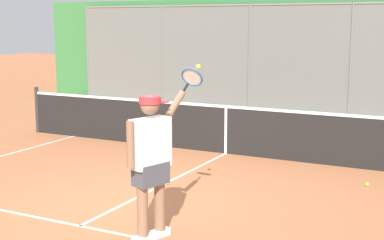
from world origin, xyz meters
TOP-DOWN VIEW (x-y plane):
  - ground_plane at (0.00, 0.00)m, footprint 60.00×60.00m
  - court_line_markings at (0.00, 1.29)m, footprint 7.59×8.34m
  - fence_backdrop at (0.00, -8.88)m, footprint 16.80×1.37m
  - tennis_net at (0.00, -3.60)m, footprint 9.76×0.09m
  - tennis_player at (-1.05, 0.93)m, footprint 0.40×1.43m
  - tennis_ball_by_sideline at (-0.07, -1.16)m, footprint 0.07×0.07m
  - tennis_ball_near_baseline at (-2.91, -2.52)m, footprint 0.07×0.07m

SIDE VIEW (x-z plane):
  - ground_plane at x=0.00m, z-range 0.00..0.00m
  - court_line_markings at x=0.00m, z-range 0.00..0.01m
  - tennis_ball_by_sideline at x=-0.07m, z-range 0.00..0.07m
  - tennis_ball_near_baseline at x=-2.91m, z-range 0.00..0.07m
  - tennis_net at x=0.00m, z-range -0.04..1.03m
  - tennis_player at x=-1.05m, z-range 0.01..2.03m
  - fence_backdrop at x=0.00m, z-range -0.01..3.19m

